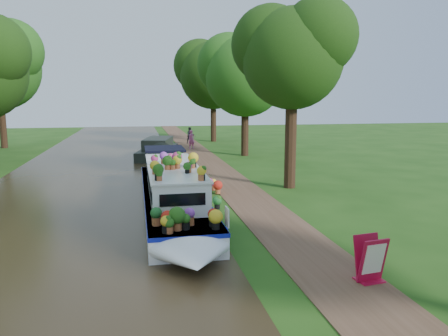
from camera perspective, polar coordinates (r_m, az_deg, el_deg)
ground at (r=18.08m, az=0.36°, el=-4.97°), size 100.00×100.00×0.00m
canal_water at (r=17.90m, az=-18.90°, el=-5.60°), size 10.00×100.00×0.02m
towpath at (r=18.35m, az=4.05°, el=-4.73°), size 2.20×100.00×0.03m
plant_boat at (r=16.80m, az=-6.62°, el=-3.16°), size 2.29×13.52×2.23m
tree_near_overhang at (r=21.62m, az=8.88°, el=14.88°), size 5.52×5.28×8.99m
tree_near_mid at (r=33.29m, az=2.75°, el=12.70°), size 6.90×6.60×9.40m
tree_near_far at (r=43.98m, az=-1.46°, el=12.68°), size 7.59×7.26×10.30m
second_boat at (r=32.43m, az=-8.59°, el=2.35°), size 3.55×7.88×1.46m
sandwich_board at (r=11.34m, az=18.58°, el=-11.46°), size 0.73×0.64×1.11m
pedestrian_pink at (r=37.47m, az=-4.25°, el=3.74°), size 0.69×0.56×1.62m
pedestrian_dark at (r=41.77m, az=-4.43°, el=4.27°), size 0.89×0.77×1.56m
verge_plant at (r=22.85m, az=-2.05°, el=-1.36°), size 0.51×0.47×0.47m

